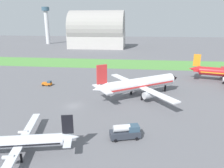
{
  "coord_description": "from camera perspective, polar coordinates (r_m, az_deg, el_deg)",
  "views": [
    {
      "loc": [
        18.47,
        -56.1,
        24.22
      ],
      "look_at": [
        9.93,
        14.02,
        3.0
      ],
      "focal_mm": 33.52,
      "sensor_mm": 36.0,
      "label": 1
    }
  ],
  "objects": [
    {
      "name": "control_tower",
      "position": [
        248.44,
        -17.41,
        15.69
      ],
      "size": [
        8.0,
        8.0,
        39.08
      ],
      "color": "silver",
      "rests_on": "ground_plane"
    },
    {
      "name": "pushback_tug_midfield",
      "position": [
        85.68,
        -17.22,
        0.17
      ],
      "size": [
        3.7,
        2.23,
        1.95
      ],
      "rotation": [
        0.0,
        0.0,
        6.23
      ],
      "color": "orange",
      "rests_on": "ground_plane"
    },
    {
      "name": "airplane_midfield_jet",
      "position": [
        69.39,
        7.49,
        -0.03
      ],
      "size": [
        29.75,
        29.53,
        12.18
      ],
      "rotation": [
        0.0,
        0.0,
        0.62
      ],
      "color": "white",
      "rests_on": "ground_plane"
    },
    {
      "name": "ground_plane",
      "position": [
        63.83,
        -10.48,
        -5.87
      ],
      "size": [
        600.0,
        600.0,
        0.0
      ],
      "primitive_type": "plane",
      "color": "slate"
    },
    {
      "name": "fuel_truck_near_gate",
      "position": [
        45.93,
        3.72,
        -12.85
      ],
      "size": [
        6.91,
        4.14,
        3.29
      ],
      "rotation": [
        0.0,
        0.0,
        0.29
      ],
      "color": "#2D333D",
      "rests_on": "ground_plane"
    },
    {
      "name": "grass_taxiway_strip",
      "position": [
        126.16,
        -1.61,
        5.66
      ],
      "size": [
        360.0,
        28.0,
        0.08
      ],
      "primitive_type": "cube",
      "color": "#549342",
      "rests_on": "ground_plane"
    },
    {
      "name": "hangar_distant",
      "position": [
        203.19,
        -4.01,
        13.99
      ],
      "size": [
        51.1,
        32.54,
        34.03
      ],
      "color": "#BCB7B2",
      "rests_on": "ground_plane"
    },
    {
      "name": "airplane_foreground_turboprop",
      "position": [
        43.74,
        -23.85,
        -14.14
      ],
      "size": [
        21.97,
        25.49,
        7.73
      ],
      "rotation": [
        0.0,
        0.0,
        3.37
      ],
      "color": "silver",
      "rests_on": "ground_plane"
    }
  ]
}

